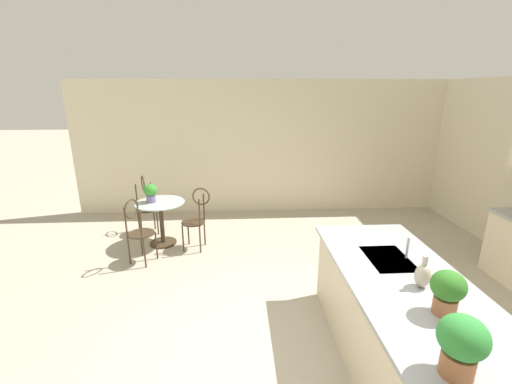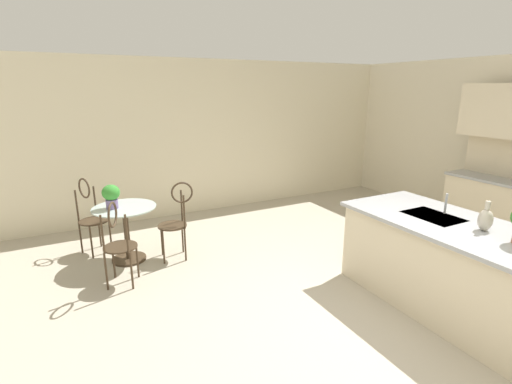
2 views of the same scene
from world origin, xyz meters
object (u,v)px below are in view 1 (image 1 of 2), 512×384
(chair_toward_desk, at_px, (196,216))
(potted_plant_on_table, at_px, (150,192))
(chair_near_window, at_px, (138,228))
(potted_plant_counter_far, at_px, (462,343))
(vase_on_counter, at_px, (423,275))
(potted_plant_counter_near, at_px, (448,290))
(chair_by_island, at_px, (146,202))
(bistro_table, at_px, (161,219))

(chair_toward_desk, distance_m, potted_plant_on_table, 0.85)
(chair_near_window, xyz_separation_m, potted_plant_on_table, (-0.68, 0.05, 0.34))
(potted_plant_counter_far, bearing_deg, chair_toward_desk, -151.96)
(potted_plant_counter_far, relative_size, vase_on_counter, 1.34)
(chair_toward_desk, height_order, potted_plant_counter_near, potted_plant_counter_near)
(chair_by_island, xyz_separation_m, chair_toward_desk, (0.73, 0.98, 0.00))
(bistro_table, bearing_deg, potted_plant_counter_near, 40.47)
(potted_plant_counter_far, height_order, vase_on_counter, potted_plant_counter_far)
(chair_toward_desk, bearing_deg, potted_plant_counter_near, 35.55)
(bistro_table, xyz_separation_m, chair_by_island, (-0.51, -0.38, 0.13))
(bistro_table, xyz_separation_m, vase_on_counter, (2.91, 2.80, 0.58))
(chair_near_window, distance_m, potted_plant_counter_near, 3.98)
(chair_toward_desk, bearing_deg, bistro_table, -109.75)
(bistro_table, bearing_deg, potted_plant_on_table, -94.57)
(potted_plant_counter_far, distance_m, potted_plant_counter_near, 0.61)
(chair_toward_desk, bearing_deg, potted_plant_on_table, -107.06)
(chair_by_island, xyz_separation_m, vase_on_counter, (3.43, 3.18, 0.46))
(bistro_table, xyz_separation_m, potted_plant_counter_far, (3.81, 2.52, 0.69))
(bistro_table, relative_size, vase_on_counter, 2.78)
(chair_by_island, distance_m, potted_plant_on_table, 0.65)
(chair_near_window, relative_size, potted_plant_counter_near, 3.02)
(chair_by_island, height_order, chair_toward_desk, same)
(potted_plant_on_table, bearing_deg, chair_near_window, -4.00)
(potted_plant_on_table, relative_size, vase_on_counter, 1.07)
(bistro_table, distance_m, potted_plant_counter_far, 4.63)
(bistro_table, bearing_deg, chair_near_window, -15.66)
(chair_by_island, xyz_separation_m, potted_plant_counter_far, (4.33, 2.90, 0.57))
(chair_near_window, height_order, chair_by_island, same)
(potted_plant_counter_far, bearing_deg, vase_on_counter, 162.79)
(chair_toward_desk, xyz_separation_m, potted_plant_counter_far, (3.60, 1.91, 0.57))
(bistro_table, height_order, chair_near_window, chair_near_window)
(bistro_table, height_order, potted_plant_on_table, potted_plant_on_table)
(chair_near_window, relative_size, chair_by_island, 1.00)
(chair_near_window, bearing_deg, chair_toward_desk, 119.40)
(potted_plant_on_table, relative_size, potted_plant_counter_near, 0.89)
(bistro_table, xyz_separation_m, chair_toward_desk, (0.22, 0.61, 0.13))
(chair_near_window, height_order, potted_plant_counter_far, potted_plant_counter_far)
(chair_by_island, bearing_deg, chair_near_window, 9.07)
(chair_near_window, xyz_separation_m, chair_toward_desk, (-0.45, 0.80, 0.00))
(chair_toward_desk, xyz_separation_m, potted_plant_counter_near, (3.05, 2.18, 0.54))
(vase_on_counter, bearing_deg, chair_by_island, -137.17)
(bistro_table, bearing_deg, vase_on_counter, 43.88)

